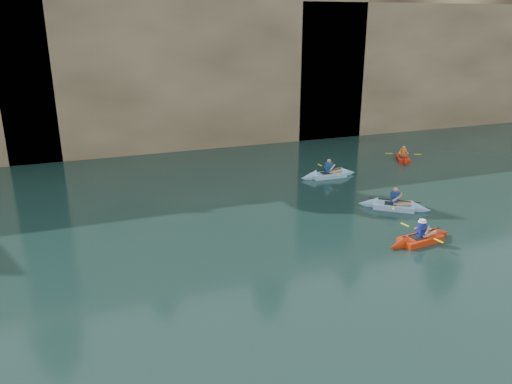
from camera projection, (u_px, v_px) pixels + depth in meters
name	position (u px, v px, depth m)	size (l,w,h in m)	color
ground	(333.00, 328.00, 14.01)	(160.00, 160.00, 0.00)	black
cliff	(149.00, 51.00, 38.66)	(70.00, 16.00, 12.00)	tan
cliff_slab_center	(197.00, 61.00, 32.86)	(24.00, 2.40, 11.40)	tan
cliff_slab_east	(442.00, 64.00, 39.72)	(26.00, 2.40, 9.84)	tan
sea_cave_center	(110.00, 131.00, 31.62)	(3.50, 1.00, 3.20)	black
sea_cave_east	(309.00, 108.00, 36.04)	(5.00, 1.00, 4.50)	black
main_kayaker	(420.00, 239.00, 19.41)	(3.24, 2.16, 1.18)	red
kayaker_ltblue_near	(394.00, 206.00, 22.87)	(3.04, 2.60, 1.28)	#90BEF0
kayaker_red_far	(403.00, 158.00, 31.03)	(1.97, 2.91, 1.08)	red
kayaker_ltblue_mid	(328.00, 174.00, 27.55)	(3.37, 2.52, 1.29)	#8FC6EF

